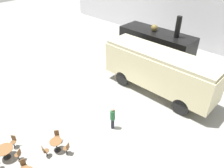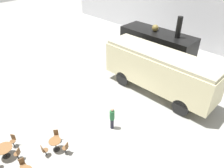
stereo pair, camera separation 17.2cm
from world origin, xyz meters
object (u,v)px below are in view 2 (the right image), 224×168
object	(u,v)px
steam_locomotive	(157,46)
passenger_coach_vintage	(159,69)
cafe_table_mid	(55,143)
cafe_table_near	(4,150)
visitor_person	(112,117)

from	to	relation	value
steam_locomotive	passenger_coach_vintage	world-z (taller)	steam_locomotive
steam_locomotive	passenger_coach_vintage	distance (m)	4.83
steam_locomotive	cafe_table_mid	xyz separation A→B (m)	(1.96, -13.23, -1.61)
steam_locomotive	cafe_table_near	size ratio (longest dim) A/B	7.52
steam_locomotive	visitor_person	world-z (taller)	steam_locomotive
steam_locomotive	visitor_person	bearing A→B (deg)	-71.78
steam_locomotive	cafe_table_near	world-z (taller)	steam_locomotive
cafe_table_near	visitor_person	size ratio (longest dim) A/B	0.56
cafe_table_near	visitor_person	xyz separation A→B (m)	(2.88, 6.11, 0.36)
passenger_coach_vintage	cafe_table_mid	bearing A→B (deg)	-95.78
passenger_coach_vintage	visitor_person	distance (m)	5.79
passenger_coach_vintage	cafe_table_mid	distance (m)	9.57
steam_locomotive	passenger_coach_vintage	size ratio (longest dim) A/B	0.78
steam_locomotive	passenger_coach_vintage	bearing A→B (deg)	-52.92
passenger_coach_vintage	cafe_table_near	distance (m)	12.16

